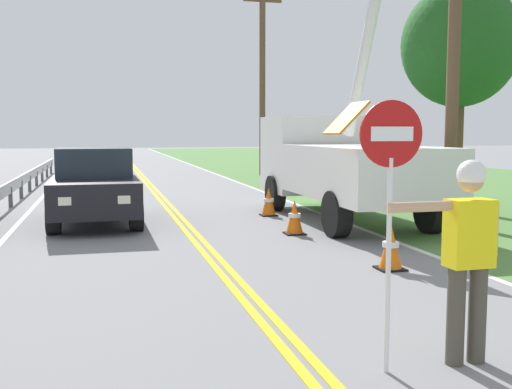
# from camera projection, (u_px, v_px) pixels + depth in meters

# --- Properties ---
(grass_verge_right) EXTENTS (16.00, 110.00, 0.01)m
(grass_verge_right) POSITION_uv_depth(u_px,v_px,m) (478.00, 188.00, 22.58)
(grass_verge_right) COLOR #517F3D
(grass_verge_right) RESTS_ON ground
(centerline_yellow_left) EXTENTS (0.11, 110.00, 0.01)m
(centerline_yellow_left) POSITION_uv_depth(u_px,v_px,m) (156.00, 196.00, 19.78)
(centerline_yellow_left) COLOR yellow
(centerline_yellow_left) RESTS_ON ground
(centerline_yellow_right) EXTENTS (0.11, 110.00, 0.01)m
(centerline_yellow_right) POSITION_uv_depth(u_px,v_px,m) (162.00, 196.00, 19.82)
(centerline_yellow_right) COLOR yellow
(centerline_yellow_right) RESTS_ON ground
(edge_line_right) EXTENTS (0.12, 110.00, 0.01)m
(edge_line_right) POSITION_uv_depth(u_px,v_px,m) (267.00, 193.00, 20.66)
(edge_line_right) COLOR silver
(edge_line_right) RESTS_ON ground
(edge_line_left) EXTENTS (0.12, 110.00, 0.01)m
(edge_line_left) POSITION_uv_depth(u_px,v_px,m) (41.00, 199.00, 18.94)
(edge_line_left) COLOR silver
(edge_line_left) RESTS_ON ground
(flagger_worker) EXTENTS (1.09, 0.25, 1.83)m
(flagger_worker) POSITION_uv_depth(u_px,v_px,m) (468.00, 248.00, 5.42)
(flagger_worker) COLOR #474238
(flagger_worker) RESTS_ON ground
(stop_sign_paddle) EXTENTS (0.56, 0.04, 2.33)m
(stop_sign_paddle) POSITION_uv_depth(u_px,v_px,m) (390.00, 175.00, 5.15)
(stop_sign_paddle) COLOR silver
(stop_sign_paddle) RESTS_ON ground
(utility_bucket_truck) EXTENTS (2.67, 6.83, 6.22)m
(utility_bucket_truck) POSITION_uv_depth(u_px,v_px,m) (338.00, 158.00, 14.62)
(utility_bucket_truck) COLOR white
(utility_bucket_truck) RESTS_ON ground
(oncoming_sedan_nearest) EXTENTS (1.95, 4.12, 1.70)m
(oncoming_sedan_nearest) POSITION_uv_depth(u_px,v_px,m) (95.00, 187.00, 13.84)
(oncoming_sedan_nearest) COLOR black
(oncoming_sedan_nearest) RESTS_ON ground
(utility_pole_near) EXTENTS (1.80, 0.28, 8.78)m
(utility_pole_near) POSITION_uv_depth(u_px,v_px,m) (455.00, 16.00, 13.43)
(utility_pole_near) COLOR brown
(utility_pole_near) RESTS_ON ground
(utility_pole_mid) EXTENTS (1.80, 0.28, 8.67)m
(utility_pole_mid) POSITION_uv_depth(u_px,v_px,m) (262.00, 79.00, 28.67)
(utility_pole_mid) COLOR brown
(utility_pole_mid) RESTS_ON ground
(traffic_cone_lead) EXTENTS (0.40, 0.40, 0.70)m
(traffic_cone_lead) POSITION_uv_depth(u_px,v_px,m) (391.00, 248.00, 9.24)
(traffic_cone_lead) COLOR orange
(traffic_cone_lead) RESTS_ON ground
(traffic_cone_mid) EXTENTS (0.40, 0.40, 0.70)m
(traffic_cone_mid) POSITION_uv_depth(u_px,v_px,m) (295.00, 218.00, 12.43)
(traffic_cone_mid) COLOR orange
(traffic_cone_mid) RESTS_ON ground
(traffic_cone_tail) EXTENTS (0.40, 0.40, 0.70)m
(traffic_cone_tail) POSITION_uv_depth(u_px,v_px,m) (269.00, 202.00, 15.17)
(traffic_cone_tail) COLOR orange
(traffic_cone_tail) RESTS_ON ground
(guardrail_left_shoulder) EXTENTS (0.10, 32.00, 0.71)m
(guardrail_left_shoulder) POSITION_uv_depth(u_px,v_px,m) (4.00, 192.00, 15.72)
(guardrail_left_shoulder) COLOR #9EA0A3
(guardrail_left_shoulder) RESTS_ON ground
(roadside_tree_verge) EXTENTS (3.00, 3.00, 5.90)m
(roadside_tree_verge) POSITION_uv_depth(u_px,v_px,m) (460.00, 46.00, 15.89)
(roadside_tree_verge) COLOR brown
(roadside_tree_verge) RESTS_ON ground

